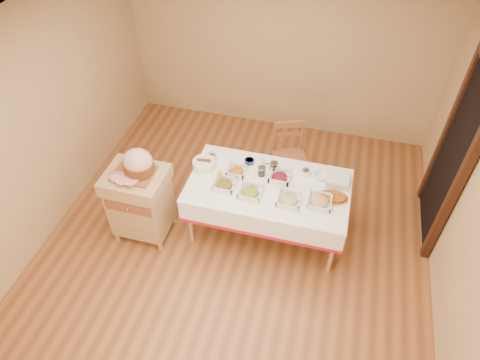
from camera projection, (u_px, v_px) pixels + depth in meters
The scene contains 23 objects.
room_shell at pixel (236, 162), 4.28m from camera, with size 5.00×5.00×5.00m.
doorway at pixel (454, 156), 4.63m from camera, with size 0.09×1.10×2.20m.
dining_table at pixel (268, 195), 4.92m from camera, with size 1.82×1.02×0.76m.
butcher_cart at pixel (140, 200), 4.94m from camera, with size 0.67×0.57×0.95m.
dining_chair at pixel (289, 156), 5.59m from camera, with size 0.54×0.53×0.95m.
ham_on_board at pixel (137, 164), 4.59m from camera, with size 0.47×0.44×0.31m.
serving_dish_a at pixel (225, 185), 4.77m from camera, with size 0.24×0.24×0.10m.
serving_dish_b at pixel (250, 192), 4.69m from camera, with size 0.25×0.25×0.10m.
serving_dish_c at pixel (289, 200), 4.60m from camera, with size 0.25×0.25×0.10m.
serving_dish_d at pixel (319, 202), 4.58m from camera, with size 0.26×0.26×0.10m.
serving_dish_e at pixel (237, 171), 4.93m from camera, with size 0.22×0.21×0.10m.
serving_dish_f at pixel (280, 177), 4.86m from camera, with size 0.25×0.24×0.11m.
small_bowl_left at pixel (211, 157), 5.11m from camera, with size 0.13×0.13×0.06m.
small_bowl_mid at pixel (249, 161), 5.06m from camera, with size 0.12×0.12×0.05m.
small_bowl_right at pixel (306, 172), 4.92m from camera, with size 0.12×0.12×0.06m.
bowl_white_imported at pixel (267, 160), 5.09m from camera, with size 0.14×0.14×0.03m, color silver.
bowl_small_imported at pixel (322, 176), 4.89m from camera, with size 0.17×0.17×0.05m, color silver.
preserve_jar_left at pixel (262, 172), 4.89m from camera, with size 0.09×0.09×0.12m.
preserve_jar_right at pixel (274, 167), 4.95m from camera, with size 0.09×0.09×0.12m.
mustard_bottle at pixel (220, 175), 4.82m from camera, with size 0.05×0.05×0.17m.
bread_basket at pixel (204, 164), 4.99m from camera, with size 0.27×0.27×0.12m.
plate_stack at pixel (337, 179), 4.81m from camera, with size 0.25×0.25×0.09m.
brass_platter at pixel (334, 197), 4.65m from camera, with size 0.31×0.22×0.04m.
Camera 1 is at (0.87, -3.09, 4.14)m, focal length 32.00 mm.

